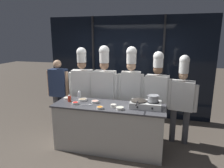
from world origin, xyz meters
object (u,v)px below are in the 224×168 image
prep_bowl_bean_sprouts (120,108)px  chef_pastry (157,91)px  frying_pan (139,99)px  serving_spoon_slotted (88,105)px  stock_pot (153,98)px  chef_line (131,85)px  prep_bowl_shrimp (95,102)px  prep_bowl_mushrooms (83,100)px  prep_bowl_carrots (100,108)px  portable_stove (146,104)px  chef_apprentice (182,96)px  prep_bowl_bell_pepper (75,103)px  chef_sous (104,86)px  squeeze_bottle_clear (79,94)px  prep_bowl_garlic (67,98)px  squeeze_bottle_chili (70,98)px  prep_bowl_onion (113,106)px  chef_head (82,84)px  person_guest (59,87)px

prep_bowl_bean_sprouts → chef_pastry: size_ratio=0.07×
frying_pan → serving_spoon_slotted: 0.94m
stock_pot → prep_bowl_bean_sprouts: size_ratio=1.60×
chef_line → prep_bowl_shrimp: bearing=36.0°
stock_pot → prep_bowl_mushrooms: (-1.39, 0.10, -0.17)m
prep_bowl_carrots → chef_line: chef_line is taller
portable_stove → chef_apprentice: bearing=41.3°
prep_bowl_bell_pepper → chef_sous: 0.81m
frying_pan → squeeze_bottle_clear: bearing=169.0°
stock_pot → prep_bowl_garlic: (-1.74, 0.12, -0.17)m
chef_sous → prep_bowl_mushrooms: bearing=56.4°
prep_bowl_mushrooms → serving_spoon_slotted: 0.32m
squeeze_bottle_chili → prep_bowl_bean_sprouts: bearing=-10.1°
prep_bowl_garlic → prep_bowl_onion: size_ratio=1.46×
prep_bowl_garlic → chef_apprentice: bearing=11.4°
prep_bowl_carrots → serving_spoon_slotted: bearing=154.6°
prep_bowl_bean_sprouts → prep_bowl_onion: (-0.14, 0.09, 0.01)m
frying_pan → squeeze_bottle_chili: 1.37m
prep_bowl_mushrooms → squeeze_bottle_chili: bearing=-151.8°
chef_sous → squeeze_bottle_clear: bearing=36.0°
chef_head → chef_line: size_ratio=0.98×
prep_bowl_onion → chef_pastry: chef_pastry is taller
squeeze_bottle_clear → prep_bowl_bell_pepper: squeeze_bottle_clear is taller
stock_pot → chef_sous: 1.20m
prep_bowl_bean_sprouts → prep_bowl_mushrooms: prep_bowl_bean_sprouts is taller
stock_pot → prep_bowl_carrots: (-0.91, -0.27, -0.16)m
frying_pan → chef_sous: size_ratio=0.26×
prep_bowl_onion → chef_apprentice: (1.23, 0.70, 0.07)m
stock_pot → serving_spoon_slotted: bearing=-173.2°
prep_bowl_bell_pepper → prep_bowl_shrimp: prep_bowl_shrimp is taller
prep_bowl_bell_pepper → prep_bowl_mushrooms: size_ratio=0.71×
prep_bowl_shrimp → prep_bowl_onion: size_ratio=1.33×
prep_bowl_carrots → serving_spoon_slotted: 0.30m
chef_apprentice → prep_bowl_onion: bearing=39.5°
stock_pot → chef_head: size_ratio=0.11×
prep_bowl_shrimp → portable_stove: bearing=-1.4°
prep_bowl_garlic → chef_apprentice: chef_apprentice is taller
chef_sous → squeeze_bottle_chili: bearing=48.3°
portable_stove → prep_bowl_mushrooms: portable_stove is taller
person_guest → serving_spoon_slotted: bearing=143.1°
prep_bowl_bell_pepper → portable_stove: bearing=6.1°
portable_stove → prep_bowl_carrots: size_ratio=4.56×
chef_head → chef_pastry: (1.63, 0.01, -0.04)m
prep_bowl_garlic → chef_sous: (0.67, 0.42, 0.19)m
serving_spoon_slotted → chef_apprentice: size_ratio=0.11×
squeeze_bottle_clear → prep_bowl_garlic: 0.25m
portable_stove → prep_bowl_garlic: (-1.61, 0.12, -0.04)m
chef_line → chef_pastry: chef_line is taller
prep_bowl_garlic → prep_bowl_onion: prep_bowl_onion is taller
chef_line → squeeze_bottle_chili: bearing=21.9°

